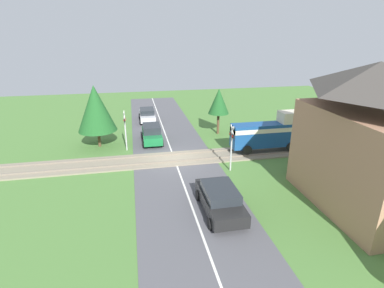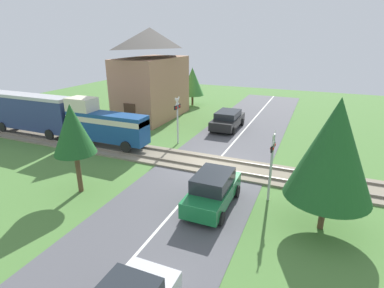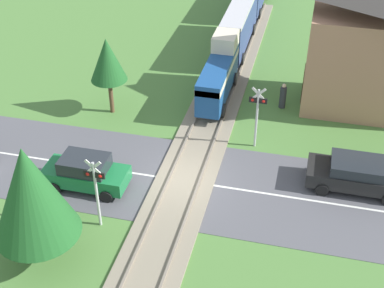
{
  "view_description": "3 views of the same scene",
  "coord_description": "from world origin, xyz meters",
  "px_view_note": "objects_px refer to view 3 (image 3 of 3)",
  "views": [
    {
      "loc": [
        21.64,
        -2.91,
        9.41
      ],
      "look_at": [
        0.0,
        1.42,
        1.2
      ],
      "focal_mm": 28.0,
      "sensor_mm": 36.0,
      "label": 1
    },
    {
      "loc": [
        -15.79,
        -5.24,
        7.39
      ],
      "look_at": [
        0.0,
        1.42,
        1.2
      ],
      "focal_mm": 28.0,
      "sensor_mm": 36.0,
      "label": 2
    },
    {
      "loc": [
        5.0,
        -19.11,
        15.95
      ],
      "look_at": [
        0.0,
        1.42,
        1.2
      ],
      "focal_mm": 50.0,
      "sensor_mm": 36.0,
      "label": 3
    }
  ],
  "objects_px": {
    "crossing_signal_east_approach": "(257,110)",
    "station_building": "(383,44)",
    "car_near_crossing": "(86,172)",
    "pedestrian_by_station": "(283,97)",
    "train": "(242,19)",
    "crossing_signal_west_approach": "(96,185)",
    "car_far_side": "(357,174)"
  },
  "relations": [
    {
      "from": "crossing_signal_east_approach",
      "to": "station_building",
      "type": "relative_size",
      "value": 0.41
    },
    {
      "from": "crossing_signal_east_approach",
      "to": "car_near_crossing",
      "type": "bearing_deg",
      "value": -144.15
    },
    {
      "from": "crossing_signal_east_approach",
      "to": "pedestrian_by_station",
      "type": "bearing_deg",
      "value": 77.04
    },
    {
      "from": "train",
      "to": "station_building",
      "type": "height_order",
      "value": "station_building"
    },
    {
      "from": "train",
      "to": "crossing_signal_east_approach",
      "type": "distance_m",
      "value": 12.65
    },
    {
      "from": "car_near_crossing",
      "to": "crossing_signal_east_approach",
      "type": "distance_m",
      "value": 8.89
    },
    {
      "from": "pedestrian_by_station",
      "to": "crossing_signal_east_approach",
      "type": "bearing_deg",
      "value": -102.96
    },
    {
      "from": "crossing_signal_west_approach",
      "to": "crossing_signal_east_approach",
      "type": "bearing_deg",
      "value": 53.1
    },
    {
      "from": "train",
      "to": "pedestrian_by_station",
      "type": "distance_m",
      "value": 9.0
    },
    {
      "from": "crossing_signal_west_approach",
      "to": "pedestrian_by_station",
      "type": "distance_m",
      "value": 13.45
    },
    {
      "from": "crossing_signal_west_approach",
      "to": "pedestrian_by_station",
      "type": "relative_size",
      "value": 2.26
    },
    {
      "from": "train",
      "to": "car_near_crossing",
      "type": "distance_m",
      "value": 18.04
    },
    {
      "from": "crossing_signal_east_approach",
      "to": "pedestrian_by_station",
      "type": "distance_m",
      "value": 4.61
    },
    {
      "from": "car_near_crossing",
      "to": "station_building",
      "type": "distance_m",
      "value": 17.06
    },
    {
      "from": "station_building",
      "to": "crossing_signal_west_approach",
      "type": "bearing_deg",
      "value": -131.8
    },
    {
      "from": "car_near_crossing",
      "to": "car_far_side",
      "type": "relative_size",
      "value": 0.87
    },
    {
      "from": "car_far_side",
      "to": "car_near_crossing",
      "type": "bearing_deg",
      "value": -166.64
    },
    {
      "from": "train",
      "to": "car_far_side",
      "type": "height_order",
      "value": "train"
    },
    {
      "from": "station_building",
      "to": "pedestrian_by_station",
      "type": "distance_m",
      "value": 6.03
    },
    {
      "from": "car_far_side",
      "to": "station_building",
      "type": "distance_m",
      "value": 8.36
    },
    {
      "from": "car_far_side",
      "to": "crossing_signal_west_approach",
      "type": "height_order",
      "value": "crossing_signal_west_approach"
    },
    {
      "from": "train",
      "to": "crossing_signal_west_approach",
      "type": "height_order",
      "value": "crossing_signal_west_approach"
    },
    {
      "from": "crossing_signal_west_approach",
      "to": "station_building",
      "type": "height_order",
      "value": "station_building"
    },
    {
      "from": "car_far_side",
      "to": "crossing_signal_west_approach",
      "type": "xyz_separation_m",
      "value": [
        -10.57,
        -5.15,
        1.38
      ]
    },
    {
      "from": "crossing_signal_east_approach",
      "to": "station_building",
      "type": "bearing_deg",
      "value": 42.53
    },
    {
      "from": "car_near_crossing",
      "to": "crossing_signal_east_approach",
      "type": "relative_size",
      "value": 1.13
    },
    {
      "from": "crossing_signal_west_approach",
      "to": "train",
      "type": "bearing_deg",
      "value": 81.98
    },
    {
      "from": "crossing_signal_west_approach",
      "to": "crossing_signal_east_approach",
      "type": "distance_m",
      "value": 9.27
    },
    {
      "from": "crossing_signal_east_approach",
      "to": "crossing_signal_west_approach",
      "type": "bearing_deg",
      "value": -126.9
    },
    {
      "from": "train",
      "to": "pedestrian_by_station",
      "type": "bearing_deg",
      "value": -65.06
    },
    {
      "from": "pedestrian_by_station",
      "to": "car_far_side",
      "type": "bearing_deg",
      "value": -58.31
    },
    {
      "from": "car_far_side",
      "to": "crossing_signal_west_approach",
      "type": "relative_size",
      "value": 1.31
    }
  ]
}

